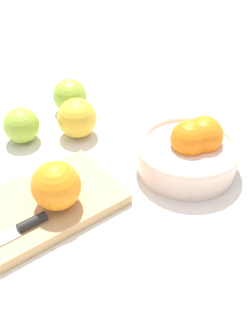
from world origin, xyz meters
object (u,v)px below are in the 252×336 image
object	(u,v)px
apple_front_center	(21,126)
apple_front_left_2	(77,118)
orange_on_board	(56,186)
cutting_board	(41,207)
knife	(11,233)
bowl	(189,150)
apple_front_left	(70,96)

from	to	relation	value
apple_front_center	apple_front_left_2	distance (m)	0.11
orange_on_board	apple_front_center	size ratio (longest dim) A/B	1.10
apple_front_left_2	apple_front_center	bearing A→B (deg)	-30.33
cutting_board	knife	xyz separation A→B (m)	(0.07, 0.03, 0.01)
bowl	knife	world-z (taller)	bowl
bowl	apple_front_center	distance (m)	0.32
bowl	apple_front_left	distance (m)	0.30
orange_on_board	apple_front_center	distance (m)	0.22
orange_on_board	apple_front_left_2	world-z (taller)	orange_on_board
cutting_board	orange_on_board	xyz separation A→B (m)	(-0.02, 0.02, 0.05)
apple_front_center	apple_front_left_2	world-z (taller)	apple_front_left_2
knife	apple_front_left	world-z (taller)	apple_front_left
bowl	cutting_board	xyz separation A→B (m)	(0.25, -0.08, -0.03)
apple_front_center	apple_front_left	bearing A→B (deg)	-167.68
knife	apple_front_left_2	bearing A→B (deg)	-144.57
bowl	apple_front_left	bearing A→B (deg)	-81.09
knife	apple_front_center	world-z (taller)	apple_front_center
apple_front_left_2	orange_on_board	bearing A→B (deg)	46.67
apple_front_left	apple_front_center	bearing A→B (deg)	12.32
bowl	orange_on_board	world-z (taller)	bowl
cutting_board	apple_front_left_2	distance (m)	0.22
bowl	cutting_board	world-z (taller)	bowl
cutting_board	apple_front_left_2	bearing A→B (deg)	-141.26
apple_front_center	apple_front_left	distance (m)	0.14
cutting_board	knife	world-z (taller)	knife
cutting_board	apple_front_center	xyz separation A→B (m)	(-0.07, -0.19, 0.02)
orange_on_board	apple_front_left_2	distance (m)	0.22
apple_front_center	apple_front_left_2	bearing A→B (deg)	149.67
orange_on_board	apple_front_left_2	xyz separation A→B (m)	(-0.15, -0.16, -0.02)
bowl	orange_on_board	xyz separation A→B (m)	(0.23, -0.06, 0.02)
bowl	apple_front_left	size ratio (longest dim) A/B	2.57
bowl	orange_on_board	bearing A→B (deg)	-13.31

